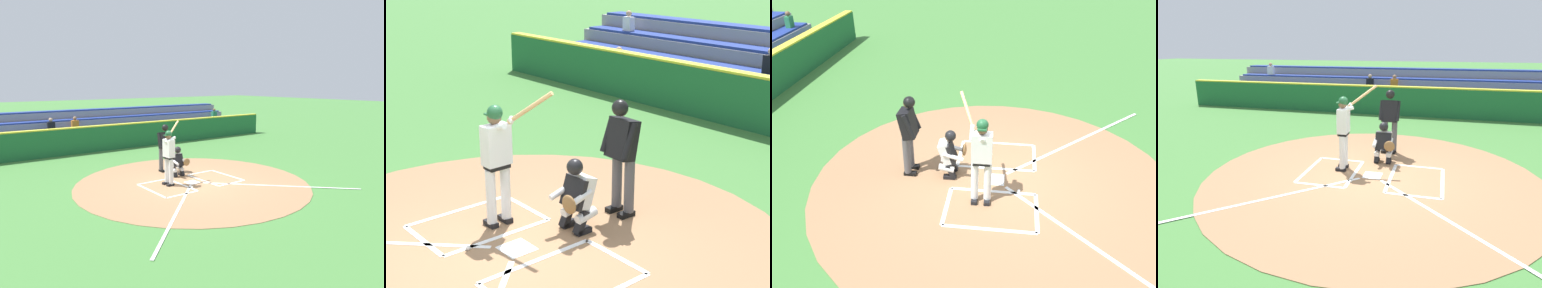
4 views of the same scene
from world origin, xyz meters
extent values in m
plane|color=#427A38|center=(0.00, 0.00, 0.00)|extent=(120.00, 120.00, 0.00)
cylinder|color=#99704C|center=(0.00, 0.00, 0.01)|extent=(8.00, 8.00, 0.01)
cube|color=white|center=(0.00, 0.00, 0.01)|extent=(0.44, 0.44, 0.01)
cube|color=white|center=(-1.05, -0.90, 0.01)|extent=(1.20, 0.08, 0.01)
cube|color=white|center=(-0.45, 0.00, 0.01)|extent=(0.08, 1.80, 0.01)
cube|color=white|center=(1.05, -0.90, 0.01)|extent=(1.20, 0.08, 0.01)
cube|color=white|center=(1.05, 0.90, 0.01)|extent=(1.20, 0.08, 0.01)
cube|color=white|center=(0.45, 0.00, 0.01)|extent=(0.08, 1.80, 0.01)
cube|color=white|center=(1.65, 0.00, 0.01)|extent=(0.08, 1.80, 0.01)
cylinder|color=white|center=(0.80, -0.10, 0.50)|extent=(0.15, 0.15, 0.84)
cube|color=black|center=(0.84, -0.10, 0.04)|extent=(0.26, 0.13, 0.09)
cylinder|color=white|center=(0.80, -0.36, 0.50)|extent=(0.15, 0.15, 0.84)
cube|color=black|center=(0.84, -0.36, 0.04)|extent=(0.26, 0.13, 0.09)
cube|color=black|center=(0.80, -0.23, 0.97)|extent=(0.23, 0.34, 0.10)
cube|color=white|center=(0.80, -0.23, 1.28)|extent=(0.25, 0.40, 0.60)
sphere|color=brown|center=(0.82, -0.23, 1.69)|extent=(0.21, 0.21, 0.21)
sphere|color=#1E512D|center=(0.80, -0.23, 1.76)|extent=(0.23, 0.23, 0.23)
cube|color=#1E512D|center=(0.91, -0.23, 1.73)|extent=(0.11, 0.17, 0.02)
cylinder|color=white|center=(0.75, -0.22, 1.56)|extent=(0.43, 0.10, 0.21)
cylinder|color=white|center=(0.75, -0.43, 1.56)|extent=(0.27, 0.10, 0.29)
cylinder|color=tan|center=(0.40, -0.57, 1.86)|extent=(0.68, 0.38, 0.53)
cylinder|color=tan|center=(0.70, -0.42, 1.62)|extent=(0.10, 0.10, 0.08)
cube|color=black|center=(-0.24, -1.01, 0.04)|extent=(0.13, 0.26, 0.09)
cube|color=black|center=(-0.24, -0.97, 0.20)|extent=(0.12, 0.25, 0.37)
cylinder|color=silver|center=(-0.24, -1.07, 0.28)|extent=(0.16, 0.36, 0.21)
cube|color=black|center=(0.08, -1.00, 0.04)|extent=(0.13, 0.26, 0.09)
cube|color=black|center=(0.08, -0.96, 0.20)|extent=(0.12, 0.25, 0.37)
cylinder|color=silver|center=(0.08, -1.06, 0.28)|extent=(0.16, 0.36, 0.21)
cube|color=silver|center=(-0.08, -1.08, 0.62)|extent=(0.41, 0.37, 0.52)
cube|color=black|center=(-0.08, -0.97, 0.62)|extent=(0.42, 0.23, 0.46)
sphere|color=brown|center=(-0.08, -1.01, 0.99)|extent=(0.21, 0.21, 0.21)
sphere|color=black|center=(-0.08, -0.99, 1.01)|extent=(0.24, 0.24, 0.24)
cylinder|color=silver|center=(-0.28, -0.91, 0.60)|extent=(0.10, 0.45, 0.20)
cylinder|color=silver|center=(0.12, -0.90, 0.60)|extent=(0.10, 0.45, 0.20)
ellipsoid|color=brown|center=(-0.28, -0.71, 0.57)|extent=(0.28, 0.11, 0.28)
cylinder|color=#4C4C51|center=(-0.23, -1.95, 0.51)|extent=(0.16, 0.16, 0.86)
cube|color=black|center=(-0.23, -1.90, 0.04)|extent=(0.14, 0.28, 0.09)
cylinder|color=#4C4C51|center=(0.05, -1.95, 0.51)|extent=(0.16, 0.16, 0.86)
cube|color=black|center=(0.05, -1.90, 0.04)|extent=(0.14, 0.28, 0.09)
cube|color=black|center=(-0.09, -1.91, 1.25)|extent=(0.45, 0.37, 0.66)
sphere|color=brown|center=(-0.09, -1.87, 1.72)|extent=(0.22, 0.22, 0.22)
sphere|color=black|center=(-0.09, -1.85, 1.74)|extent=(0.25, 0.25, 0.25)
cylinder|color=black|center=(-0.33, -1.82, 1.28)|extent=(0.11, 0.29, 0.56)
cylinder|color=black|center=(0.15, -1.83, 1.28)|extent=(0.11, 0.29, 0.56)
sphere|color=white|center=(0.40, 0.54, 0.04)|extent=(0.07, 0.07, 0.07)
cube|color=orange|center=(6.80, -8.47, 0.76)|extent=(0.36, 0.22, 0.46)
sphere|color=tan|center=(6.80, -8.47, 1.10)|extent=(0.20, 0.20, 0.20)
cube|color=white|center=(8.13, -10.17, 1.66)|extent=(0.36, 0.22, 0.46)
sphere|color=tan|center=(8.13, -10.17, 2.00)|extent=(0.20, 0.20, 0.20)
camera|label=1|loc=(7.18, 9.59, 3.46)|focal=33.32mm
camera|label=2|loc=(-6.13, 4.04, 3.92)|focal=54.78mm
camera|label=3|loc=(7.39, 0.27, 5.11)|focal=37.52mm
camera|label=4|loc=(-1.48, 7.38, 3.06)|focal=30.98mm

